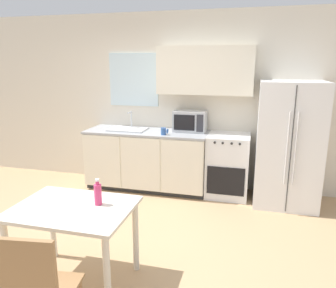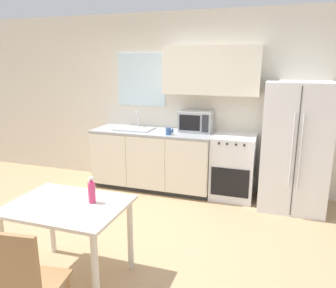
% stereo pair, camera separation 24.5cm
% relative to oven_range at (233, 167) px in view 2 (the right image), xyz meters
% --- Properties ---
extents(ground_plane, '(12.00, 12.00, 0.00)m').
position_rel_oven_range_xyz_m(ground_plane, '(-0.98, -1.74, -0.46)').
color(ground_plane, tan).
extents(wall_back, '(12.00, 0.38, 2.70)m').
position_rel_oven_range_xyz_m(wall_back, '(-0.91, 0.31, 0.96)').
color(wall_back, beige).
rests_on(wall_back, ground_plane).
extents(kitchen_counter, '(1.89, 0.67, 0.93)m').
position_rel_oven_range_xyz_m(kitchen_counter, '(-1.25, -0.03, 0.01)').
color(kitchen_counter, '#333333').
rests_on(kitchen_counter, ground_plane).
extents(oven_range, '(0.61, 0.62, 0.93)m').
position_rel_oven_range_xyz_m(oven_range, '(0.00, 0.00, 0.00)').
color(oven_range, white).
rests_on(oven_range, ground_plane).
extents(refrigerator, '(0.84, 0.79, 1.71)m').
position_rel_oven_range_xyz_m(refrigerator, '(0.81, -0.07, 0.39)').
color(refrigerator, white).
rests_on(refrigerator, ground_plane).
extents(kitchen_sink, '(0.57, 0.40, 0.27)m').
position_rel_oven_range_xyz_m(kitchen_sink, '(-1.56, -0.02, 0.48)').
color(kitchen_sink, '#B7BABC').
rests_on(kitchen_sink, kitchen_counter).
extents(microwave, '(0.49, 0.32, 0.32)m').
position_rel_oven_range_xyz_m(microwave, '(-0.60, 0.11, 0.63)').
color(microwave, '#B7BABC').
rests_on(microwave, kitchen_counter).
extents(coffee_mug, '(0.11, 0.08, 0.10)m').
position_rel_oven_range_xyz_m(coffee_mug, '(-0.92, -0.23, 0.52)').
color(coffee_mug, '#335999').
rests_on(coffee_mug, kitchen_counter).
extents(dining_table, '(1.02, 0.75, 0.74)m').
position_rel_oven_range_xyz_m(dining_table, '(-1.14, -2.41, 0.16)').
color(dining_table, beige).
rests_on(dining_table, ground_plane).
extents(dining_chair_near, '(0.45, 0.45, 0.93)m').
position_rel_oven_range_xyz_m(dining_chair_near, '(-0.97, -3.16, 0.07)').
color(dining_chair_near, '#997047').
rests_on(dining_chair_near, ground_plane).
extents(drink_bottle, '(0.07, 0.07, 0.24)m').
position_rel_oven_range_xyz_m(drink_bottle, '(-0.95, -2.30, 0.38)').
color(drink_bottle, '#DB386B').
rests_on(drink_bottle, dining_table).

